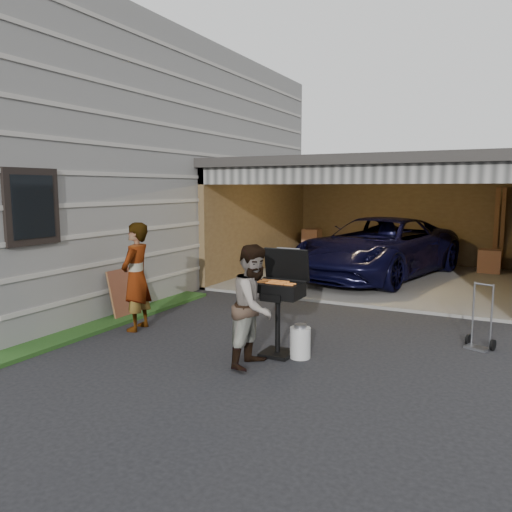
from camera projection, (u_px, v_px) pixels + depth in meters
The scene contains 11 objects.
ground at pixel (211, 351), 6.98m from camera, with size 80.00×80.00×0.00m, color black.
house at pixel (95, 169), 12.83m from camera, with size 7.00×11.00×5.50m, color #474744.
groundcover_strip at pixel (39, 346), 7.10m from camera, with size 0.50×8.00×0.06m, color #193814.
garage at pixel (382, 204), 12.37m from camera, with size 6.80×6.30×2.90m.
minivan at pixel (378, 250), 12.38m from camera, with size 2.45×5.32×1.48m, color black.
woman at pixel (136, 277), 7.94m from camera, with size 0.63×0.41×1.73m, color silver.
man at pixel (255, 306), 6.33m from camera, with size 0.76×0.59×1.57m, color #4A221D.
bbq_grill at pixel (279, 293), 6.73m from camera, with size 0.65×0.57×1.44m.
propane_tank at pixel (300, 343), 6.69m from camera, with size 0.28×0.28×0.42m, color silver.
plywood_panel at pixel (127, 293), 8.81m from camera, with size 0.04×0.78×0.87m, color brown.
hand_truck at pixel (480, 336), 7.09m from camera, with size 0.42×0.39×0.94m.
Camera 1 is at (3.63, -5.70, 2.27)m, focal length 35.00 mm.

